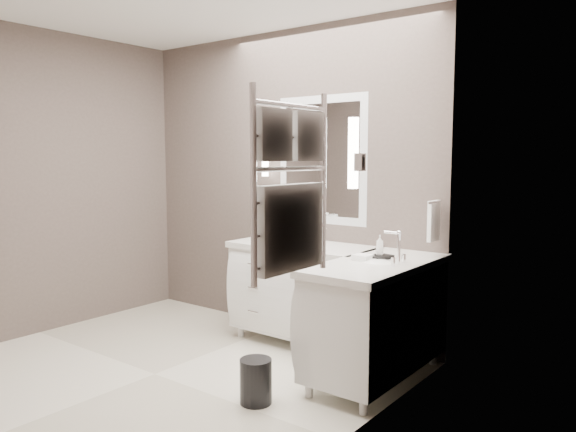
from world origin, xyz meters
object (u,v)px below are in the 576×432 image
Objects in this scene: vanity_back at (303,287)px; vanity_right at (377,313)px; towel_ladder at (291,196)px; waste_bin at (256,381)px.

vanity_back and vanity_right have the same top height.
vanity_back is 1.38× the size of towel_ladder.
towel_ladder is at bearing -55.90° from vanity_back.
vanity_right is at bearing -20.38° from vanity_back.
vanity_right reaches higher than waste_bin.
vanity_back is 0.93m from vanity_right.
vanity_right is 1.60m from towel_ladder.
vanity_right is at bearing 62.41° from waste_bin.
towel_ladder is (0.23, -1.30, 0.91)m from vanity_right.
vanity_right is at bearing 99.84° from towel_ladder.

